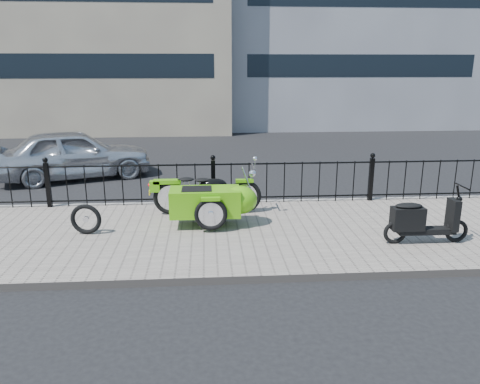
{
  "coord_description": "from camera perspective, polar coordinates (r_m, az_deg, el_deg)",
  "views": [
    {
      "loc": [
        -0.13,
        -8.55,
        3.07
      ],
      "look_at": [
        0.48,
        -0.1,
        0.75
      ],
      "focal_mm": 35.0,
      "sensor_mm": 36.0,
      "label": 1
    }
  ],
  "objects": [
    {
      "name": "ground",
      "position": [
        9.08,
        -3.08,
        -4.46
      ],
      "size": [
        120.0,
        120.0,
        0.0
      ],
      "primitive_type": "plane",
      "color": "black",
      "rests_on": "ground"
    },
    {
      "name": "motorcycle_sidecar",
      "position": [
        8.88,
        -3.13,
        -0.89
      ],
      "size": [
        2.28,
        1.48,
        0.98
      ],
      "color": "black",
      "rests_on": "sidewalk"
    },
    {
      "name": "sidewalk",
      "position": [
        8.59,
        -3.01,
        -5.21
      ],
      "size": [
        30.0,
        3.8,
        0.12
      ],
      "primitive_type": "cube",
      "color": "slate",
      "rests_on": "ground"
    },
    {
      "name": "sedan_car",
      "position": [
        13.65,
        -19.53,
        4.39
      ],
      "size": [
        4.36,
        2.93,
        1.38
      ],
      "primitive_type": "imported",
      "rotation": [
        0.0,
        0.0,
        1.92
      ],
      "color": "#BABCC2",
      "rests_on": "ground"
    },
    {
      "name": "spare_tire",
      "position": [
        8.79,
        -18.27,
        -3.17
      ],
      "size": [
        0.56,
        0.13,
        0.56
      ],
      "primitive_type": "torus",
      "rotation": [
        1.57,
        0.0,
        -0.1
      ],
      "color": "black",
      "rests_on": "sidewalk"
    },
    {
      "name": "scooter",
      "position": [
        8.48,
        21.21,
        -3.33
      ],
      "size": [
        1.48,
        0.43,
        1.0
      ],
      "color": "black",
      "rests_on": "sidewalk"
    },
    {
      "name": "iron_fence",
      "position": [
        10.16,
        -3.27,
        1.14
      ],
      "size": [
        14.11,
        0.11,
        1.08
      ],
      "color": "black",
      "rests_on": "sidewalk"
    },
    {
      "name": "building_tan",
      "position": [
        25.4,
        -18.78,
        21.18
      ],
      "size": [
        14.0,
        8.01,
        12.0
      ],
      "color": "gray",
      "rests_on": "ground"
    },
    {
      "name": "curb",
      "position": [
        10.43,
        -3.24,
        -1.48
      ],
      "size": [
        30.0,
        0.1,
        0.12
      ],
      "primitive_type": "cube",
      "color": "gray",
      "rests_on": "ground"
    }
  ]
}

